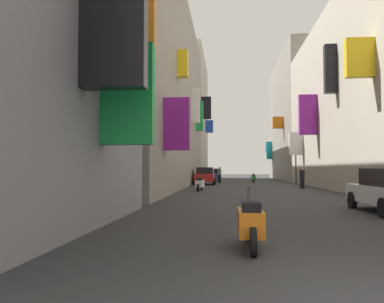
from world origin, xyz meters
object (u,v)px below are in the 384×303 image
(parked_car_red, at_px, (205,176))
(scooter_green, at_px, (254,178))
(scooter_orange, at_px, (251,223))
(traffic_light_near_corner, at_px, (296,151))
(pedestrian_crossing, at_px, (220,175))
(parked_car_blue, at_px, (211,174))
(pedestrian_near_left, at_px, (302,178))
(scooter_white, at_px, (200,184))

(parked_car_red, xyz_separation_m, scooter_green, (4.83, 5.98, -0.35))
(parked_car_red, bearing_deg, scooter_orange, -85.21)
(scooter_orange, height_order, traffic_light_near_corner, traffic_light_near_corner)
(pedestrian_crossing, height_order, traffic_light_near_corner, traffic_light_near_corner)
(parked_car_blue, relative_size, pedestrian_near_left, 2.63)
(parked_car_blue, xyz_separation_m, scooter_white, (0.06, -20.80, -0.31))
(traffic_light_near_corner, bearing_deg, parked_car_red, -168.61)
(parked_car_red, xyz_separation_m, pedestrian_crossing, (1.26, 4.21, 0.01))
(scooter_green, xyz_separation_m, scooter_white, (-4.59, -16.47, 0.00))
(scooter_green, xyz_separation_m, pedestrian_near_left, (2.64, -12.84, 0.30))
(scooter_white, relative_size, traffic_light_near_corner, 0.42)
(scooter_orange, xyz_separation_m, scooter_green, (2.42, 34.76, -0.00))
(scooter_green, distance_m, pedestrian_crossing, 4.00)
(scooter_green, bearing_deg, traffic_light_near_corner, -49.08)
(scooter_white, xyz_separation_m, traffic_light_near_corner, (8.28, 12.21, 2.62))
(traffic_light_near_corner, bearing_deg, pedestrian_near_left, -97.00)
(traffic_light_near_corner, bearing_deg, scooter_orange, -101.33)
(scooter_orange, height_order, pedestrian_near_left, pedestrian_near_left)
(parked_car_red, distance_m, scooter_orange, 28.89)
(parked_car_blue, height_order, traffic_light_near_corner, traffic_light_near_corner)
(scooter_green, height_order, pedestrian_near_left, pedestrian_near_left)
(scooter_orange, bearing_deg, traffic_light_near_corner, 78.67)
(parked_car_blue, distance_m, scooter_white, 20.80)
(scooter_orange, bearing_deg, parked_car_blue, 93.26)
(pedestrian_near_left, bearing_deg, scooter_orange, -103.00)
(parked_car_red, distance_m, scooter_white, 10.50)
(parked_car_blue, xyz_separation_m, pedestrian_near_left, (7.29, -17.18, -0.01))
(parked_car_red, relative_size, scooter_orange, 2.15)
(parked_car_blue, distance_m, scooter_green, 6.36)
(scooter_green, bearing_deg, scooter_white, -105.58)
(scooter_white, height_order, traffic_light_near_corner, traffic_light_near_corner)
(parked_car_blue, height_order, scooter_orange, parked_car_blue)
(scooter_white, height_order, pedestrian_near_left, pedestrian_near_left)
(parked_car_blue, relative_size, scooter_orange, 2.21)
(pedestrian_crossing, distance_m, pedestrian_near_left, 12.70)
(parked_car_red, height_order, pedestrian_near_left, parked_car_red)
(parked_car_blue, height_order, scooter_green, parked_car_blue)
(scooter_green, relative_size, scooter_white, 0.94)
(scooter_white, relative_size, pedestrian_near_left, 1.25)
(scooter_green, bearing_deg, parked_car_blue, 137.02)
(pedestrian_near_left, xyz_separation_m, traffic_light_near_corner, (1.05, 8.59, 2.32))
(parked_car_blue, xyz_separation_m, scooter_orange, (2.23, -39.09, -0.31))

